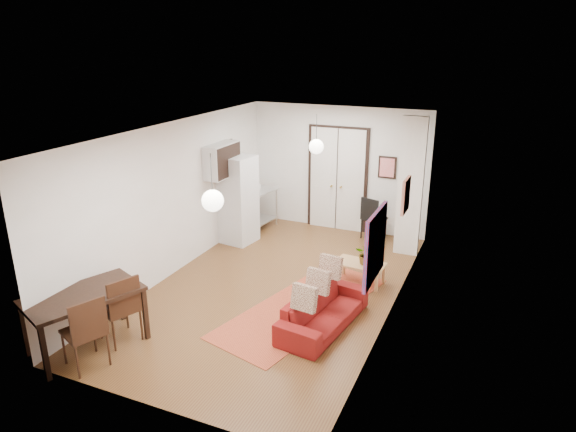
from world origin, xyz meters
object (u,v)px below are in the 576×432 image
at_px(dining_chair_far, 89,321).
at_px(black_side_chair, 375,213).
at_px(sofa, 324,311).
at_px(coffee_table, 360,266).
at_px(fridge, 238,200).
at_px(dining_chair_near, 123,299).
at_px(kitchen_counter, 254,205).
at_px(dining_table, 83,300).

bearing_deg(dining_chair_far, black_side_chair, -178.42).
height_order(sofa, dining_chair_far, dining_chair_far).
distance_m(coffee_table, dining_chair_far, 4.77).
height_order(fridge, dining_chair_far, fridge).
relative_size(coffee_table, dining_chair_far, 0.88).
distance_m(sofa, dining_chair_far, 3.45).
xyz_separation_m(fridge, dining_chair_near, (0.29, -4.13, -0.35)).
bearing_deg(fridge, coffee_table, -9.42).
bearing_deg(fridge, kitchen_counter, 98.99).
xyz_separation_m(coffee_table, kitchen_counter, (-3.08, 1.75, 0.26)).
bearing_deg(sofa, kitchen_counter, 48.73).
height_order(sofa, kitchen_counter, kitchen_counter).
height_order(coffee_table, dining_table, dining_table).
bearing_deg(kitchen_counter, dining_table, -82.00).
bearing_deg(black_side_chair, coffee_table, 118.52).
distance_m(dining_chair_far, black_side_chair, 6.74).
distance_m(kitchen_counter, dining_chair_near, 4.92).
relative_size(kitchen_counter, fridge, 0.66).
height_order(kitchen_counter, fridge, fridge).
bearing_deg(coffee_table, fridge, 162.58).
xyz_separation_m(dining_chair_near, dining_chair_far, (0.00, -0.70, 0.00)).
xyz_separation_m(kitchen_counter, fridge, (0.01, -0.79, 0.37)).
height_order(fridge, dining_chair_near, fridge).
relative_size(dining_chair_near, black_side_chair, 1.09).
distance_m(sofa, fridge, 4.06).
distance_m(sofa, black_side_chair, 4.15).
distance_m(kitchen_counter, black_side_chair, 2.83).
bearing_deg(black_side_chair, dining_table, 86.17).
relative_size(coffee_table, dining_chair_near, 0.88).
distance_m(sofa, coffee_table, 1.72).
bearing_deg(black_side_chair, fridge, 48.62).
bearing_deg(dining_chair_near, dining_chair_far, 22.84).
relative_size(kitchen_counter, dining_table, 0.72).
distance_m(dining_chair_near, black_side_chair, 6.09).
bearing_deg(dining_chair_far, fridge, -153.71).
height_order(coffee_table, dining_chair_near, dining_chair_near).
height_order(fridge, black_side_chair, fridge).
relative_size(sofa, fridge, 0.96).
xyz_separation_m(coffee_table, black_side_chair, (-0.33, 2.42, 0.23)).
xyz_separation_m(coffee_table, dining_chair_near, (-2.78, -3.16, 0.28)).
relative_size(coffee_table, black_side_chair, 0.96).
bearing_deg(kitchen_counter, coffee_table, -21.58).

